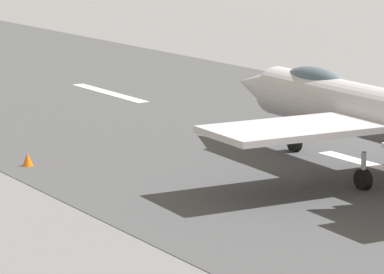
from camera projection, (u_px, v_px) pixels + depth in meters
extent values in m
cube|color=white|center=(109.00, 93.00, 62.60)|extent=(8.00, 0.70, 0.00)
cylinder|color=#AFACB4|center=(370.00, 113.00, 41.81)|extent=(13.26, 2.88, 2.06)
cone|color=#AFACB4|center=(257.00, 85.00, 48.79)|extent=(3.14, 1.94, 1.75)
ellipsoid|color=#3F5160|center=(314.00, 80.00, 44.86)|extent=(3.66, 1.32, 1.10)
cube|color=#AFACB4|center=(293.00, 129.00, 39.03)|extent=(3.78, 6.40, 0.24)
cylinder|color=silver|center=(295.00, 135.00, 46.50)|extent=(0.18, 0.18, 1.40)
cylinder|color=black|center=(295.00, 143.00, 46.56)|extent=(0.78, 0.35, 0.76)
cylinder|color=silver|center=(363.00, 171.00, 39.83)|extent=(0.18, 0.18, 1.40)
cylinder|color=black|center=(363.00, 180.00, 39.90)|extent=(0.78, 0.35, 0.76)
cube|color=#1E2338|center=(336.00, 100.00, 57.47)|extent=(0.24, 0.36, 0.83)
cube|color=yellow|center=(336.00, 89.00, 57.35)|extent=(0.46, 0.52, 0.56)
sphere|color=tan|center=(336.00, 80.00, 57.27)|extent=(0.22, 0.22, 0.22)
cylinder|color=yellow|center=(342.00, 89.00, 57.36)|extent=(0.10, 0.10, 0.53)
cylinder|color=yellow|center=(330.00, 89.00, 57.34)|extent=(0.10, 0.10, 0.53)
cone|color=orange|center=(28.00, 159.00, 43.78)|extent=(0.44, 0.44, 0.55)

